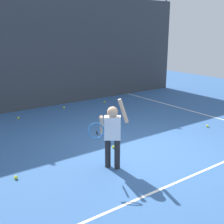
% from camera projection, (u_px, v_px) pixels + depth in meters
% --- Properties ---
extents(ground_plane, '(20.00, 20.00, 0.00)m').
position_uv_depth(ground_plane, '(144.00, 150.00, 6.37)').
color(ground_plane, '#335B93').
extents(court_line_baseline, '(9.00, 0.05, 0.00)m').
position_uv_depth(court_line_baseline, '(194.00, 175.00, 5.29)').
color(court_line_baseline, white).
rests_on(court_line_baseline, ground).
extents(court_line_sideline, '(0.05, 9.00, 0.00)m').
position_uv_depth(court_line_sideline, '(204.00, 114.00, 9.06)').
color(court_line_sideline, white).
rests_on(court_line_sideline, ground).
extents(back_fence_windscreen, '(11.24, 0.08, 3.69)m').
position_uv_depth(back_fence_windscreen, '(48.00, 52.00, 9.62)').
color(back_fence_windscreen, '#383D42').
rests_on(back_fence_windscreen, ground).
extents(fence_post_2, '(0.09, 0.09, 3.84)m').
position_uv_depth(fence_post_2, '(94.00, 47.00, 10.67)').
color(fence_post_2, slate).
rests_on(fence_post_2, ground).
extents(fence_post_3, '(0.09, 0.09, 3.84)m').
position_uv_depth(fence_post_3, '(164.00, 44.00, 12.72)').
color(fence_post_3, slate).
rests_on(fence_post_3, ground).
extents(tennis_player, '(0.89, 0.51, 1.35)m').
position_uv_depth(tennis_player, '(112.00, 132.00, 5.37)').
color(tennis_player, '#232326').
rests_on(tennis_player, ground).
extents(tennis_ball_0, '(0.07, 0.07, 0.07)m').
position_uv_depth(tennis_ball_0, '(16.00, 177.00, 5.13)').
color(tennis_ball_0, '#CCE033').
rests_on(tennis_ball_0, ground).
extents(tennis_ball_1, '(0.07, 0.07, 0.07)m').
position_uv_depth(tennis_ball_1, '(104.00, 102.00, 10.46)').
color(tennis_ball_1, '#CCE033').
rests_on(tennis_ball_1, ground).
extents(tennis_ball_2, '(0.07, 0.07, 0.07)m').
position_uv_depth(tennis_ball_2, '(207.00, 126.00, 7.87)').
color(tennis_ball_2, '#CCE033').
rests_on(tennis_ball_2, ground).
extents(tennis_ball_4, '(0.07, 0.07, 0.07)m').
position_uv_depth(tennis_ball_4, '(18.00, 118.00, 8.59)').
color(tennis_ball_4, '#CCE033').
rests_on(tennis_ball_4, ground).
extents(tennis_ball_5, '(0.07, 0.07, 0.07)m').
position_uv_depth(tennis_ball_5, '(114.00, 147.00, 6.47)').
color(tennis_ball_5, '#CCE033').
rests_on(tennis_ball_5, ground).
extents(tennis_ball_6, '(0.07, 0.07, 0.07)m').
position_uv_depth(tennis_ball_6, '(64.00, 107.00, 9.75)').
color(tennis_ball_6, '#CCE033').
rests_on(tennis_ball_6, ground).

